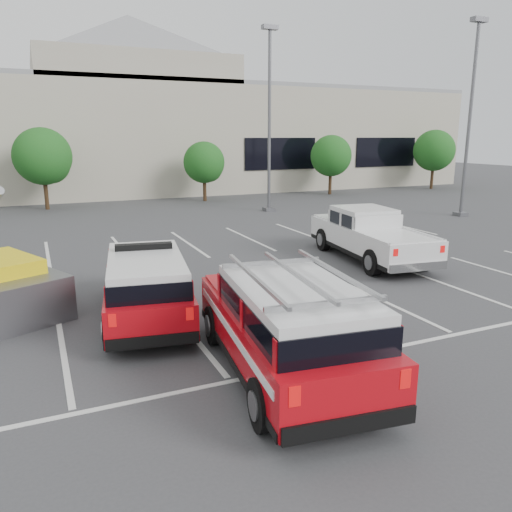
{
  "coord_description": "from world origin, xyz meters",
  "views": [
    {
      "loc": [
        -5.62,
        -10.58,
        4.34
      ],
      "look_at": [
        -0.1,
        1.88,
        1.05
      ],
      "focal_mm": 35.0,
      "sensor_mm": 36.0,
      "label": 1
    }
  ],
  "objects_px": {
    "light_pole_mid": "(269,121)",
    "light_pole_right": "(470,120)",
    "white_pickup": "(369,240)",
    "ladder_suv": "(286,333)",
    "convention_building": "(108,131)",
    "tree_mid_left": "(44,158)",
    "fire_chief_suv": "(147,290)",
    "tree_mid_right": "(205,164)",
    "tree_far_right": "(434,152)",
    "tree_right": "(332,157)"
  },
  "relations": [
    {
      "from": "light_pole_mid",
      "to": "light_pole_right",
      "type": "relative_size",
      "value": 1.0
    },
    {
      "from": "white_pickup",
      "to": "ladder_suv",
      "type": "relative_size",
      "value": 1.11
    },
    {
      "from": "convention_building",
      "to": "tree_mid_left",
      "type": "height_order",
      "value": "convention_building"
    },
    {
      "from": "ladder_suv",
      "to": "fire_chief_suv",
      "type": "bearing_deg",
      "value": 120.55
    },
    {
      "from": "light_pole_mid",
      "to": "fire_chief_suv",
      "type": "bearing_deg",
      "value": -124.64
    },
    {
      "from": "tree_mid_right",
      "to": "tree_far_right",
      "type": "bearing_deg",
      "value": 0.0
    },
    {
      "from": "ladder_suv",
      "to": "white_pickup",
      "type": "bearing_deg",
      "value": 51.69
    },
    {
      "from": "tree_mid_right",
      "to": "fire_chief_suv",
      "type": "distance_m",
      "value": 22.79
    },
    {
      "from": "convention_building",
      "to": "tree_mid_left",
      "type": "distance_m",
      "value": 11.19
    },
    {
      "from": "tree_mid_right",
      "to": "light_pole_mid",
      "type": "bearing_deg",
      "value": -72.48
    },
    {
      "from": "tree_right",
      "to": "tree_far_right",
      "type": "xyz_separation_m",
      "value": [
        10.0,
        0.0,
        0.27
      ]
    },
    {
      "from": "convention_building",
      "to": "tree_far_right",
      "type": "bearing_deg",
      "value": -21.51
    },
    {
      "from": "tree_mid_right",
      "to": "light_pole_mid",
      "type": "distance_m",
      "value": 6.88
    },
    {
      "from": "convention_building",
      "to": "ladder_suv",
      "type": "xyz_separation_m",
      "value": [
        -1.83,
        -34.86,
        -3.89
      ]
    },
    {
      "from": "convention_building",
      "to": "tree_mid_right",
      "type": "xyz_separation_m",
      "value": [
        4.91,
        -9.82,
        -2.22
      ]
    },
    {
      "from": "tree_mid_right",
      "to": "convention_building",
      "type": "bearing_deg",
      "value": 116.57
    },
    {
      "from": "tree_mid_right",
      "to": "tree_far_right",
      "type": "distance_m",
      "value": 20.01
    },
    {
      "from": "tree_right",
      "to": "fire_chief_suv",
      "type": "height_order",
      "value": "tree_right"
    },
    {
      "from": "convention_building",
      "to": "light_pole_mid",
      "type": "xyz_separation_m",
      "value": [
        6.82,
        -15.86,
        0.47
      ]
    },
    {
      "from": "tree_mid_right",
      "to": "tree_far_right",
      "type": "height_order",
      "value": "tree_far_right"
    },
    {
      "from": "light_pole_mid",
      "to": "convention_building",
      "type": "bearing_deg",
      "value": 113.26
    },
    {
      "from": "tree_mid_right",
      "to": "tree_mid_left",
      "type": "bearing_deg",
      "value": 180.0
    },
    {
      "from": "light_pole_right",
      "to": "tree_right",
      "type": "bearing_deg",
      "value": 94.31
    },
    {
      "from": "convention_building",
      "to": "light_pole_right",
      "type": "distance_m",
      "value": 26.99
    },
    {
      "from": "light_pole_right",
      "to": "ladder_suv",
      "type": "height_order",
      "value": "light_pole_right"
    },
    {
      "from": "tree_right",
      "to": "light_pole_right",
      "type": "relative_size",
      "value": 0.43
    },
    {
      "from": "fire_chief_suv",
      "to": "ladder_suv",
      "type": "xyz_separation_m",
      "value": [
        1.73,
        -3.97,
        0.1
      ]
    },
    {
      "from": "convention_building",
      "to": "tree_mid_right",
      "type": "distance_m",
      "value": 11.2
    },
    {
      "from": "tree_right",
      "to": "fire_chief_suv",
      "type": "bearing_deg",
      "value": -131.24
    },
    {
      "from": "white_pickup",
      "to": "fire_chief_suv",
      "type": "bearing_deg",
      "value": -154.77
    },
    {
      "from": "tree_far_right",
      "to": "white_pickup",
      "type": "xyz_separation_m",
      "value": [
        -19.92,
        -18.29,
        -2.32
      ]
    },
    {
      "from": "tree_far_right",
      "to": "light_pole_right",
      "type": "relative_size",
      "value": 0.47
    },
    {
      "from": "tree_mid_left",
      "to": "tree_right",
      "type": "distance_m",
      "value": 20.0
    },
    {
      "from": "convention_building",
      "to": "tree_far_right",
      "type": "relative_size",
      "value": 12.38
    },
    {
      "from": "tree_far_right",
      "to": "fire_chief_suv",
      "type": "distance_m",
      "value": 35.5
    },
    {
      "from": "tree_far_right",
      "to": "light_pole_mid",
      "type": "distance_m",
      "value": 19.19
    },
    {
      "from": "tree_mid_right",
      "to": "white_pickup",
      "type": "relative_size",
      "value": 0.65
    },
    {
      "from": "tree_mid_left",
      "to": "light_pole_right",
      "type": "xyz_separation_m",
      "value": [
        20.91,
        -12.05,
        2.14
      ]
    },
    {
      "from": "light_pole_mid",
      "to": "tree_mid_right",
      "type": "bearing_deg",
      "value": 107.52
    },
    {
      "from": "convention_building",
      "to": "tree_right",
      "type": "bearing_deg",
      "value": -33.37
    },
    {
      "from": "fire_chief_suv",
      "to": "tree_right",
      "type": "bearing_deg",
      "value": 58.09
    },
    {
      "from": "tree_mid_left",
      "to": "tree_far_right",
      "type": "xyz_separation_m",
      "value": [
        30.0,
        0.0,
        0.0
      ]
    },
    {
      "from": "tree_mid_left",
      "to": "fire_chief_suv",
      "type": "bearing_deg",
      "value": -85.86
    },
    {
      "from": "light_pole_mid",
      "to": "light_pole_right",
      "type": "distance_m",
      "value": 10.82
    },
    {
      "from": "light_pole_mid",
      "to": "ladder_suv",
      "type": "bearing_deg",
      "value": -114.48
    },
    {
      "from": "light_pole_mid",
      "to": "light_pole_right",
      "type": "height_order",
      "value": "same"
    },
    {
      "from": "tree_mid_left",
      "to": "light_pole_mid",
      "type": "xyz_separation_m",
      "value": [
        11.91,
        -6.05,
        2.14
      ]
    },
    {
      "from": "white_pickup",
      "to": "ladder_suv",
      "type": "height_order",
      "value": "ladder_suv"
    },
    {
      "from": "light_pole_mid",
      "to": "ladder_suv",
      "type": "distance_m",
      "value": 21.33
    },
    {
      "from": "tree_right",
      "to": "tree_far_right",
      "type": "distance_m",
      "value": 10.0
    }
  ]
}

